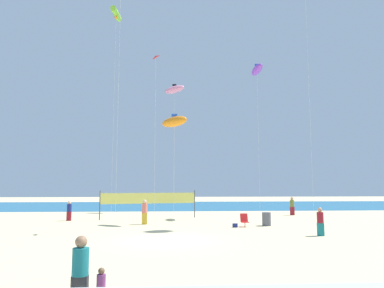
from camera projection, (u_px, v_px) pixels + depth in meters
ground_plane at (165, 240)px, 18.44m from camera, size 120.00×120.00×0.00m
ocean_band at (169, 206)px, 47.51m from camera, size 120.00×20.00×0.01m
mother_figure at (80, 270)px, 8.42m from camera, size 0.39×0.39×1.73m
toddler_figure at (101, 286)px, 8.48m from camera, size 0.22×0.22×0.95m
beachgoer_coral_shirt at (145, 211)px, 25.83m from camera, size 0.41×0.41×1.79m
beachgoer_olive_shirt at (292, 205)px, 33.27m from camera, size 0.39×0.39×1.71m
beachgoer_navy_shirt at (69, 210)px, 28.30m from camera, size 0.36×0.36×1.59m
beachgoer_maroon_shirt at (320, 221)px, 20.15m from camera, size 0.37×0.37×1.61m
folding_beach_chair at (244, 220)px, 24.40m from camera, size 0.52×0.65×0.89m
trash_barrel at (267, 219)px, 24.91m from camera, size 0.62×0.62×0.94m
volleyball_net at (149, 199)px, 29.97m from camera, size 8.02×1.83×2.40m
beach_handbag at (235, 225)px, 23.93m from camera, size 0.33×0.17×0.27m
kite_orange_inflatable at (174, 122)px, 27.20m from camera, size 2.36×1.93×8.37m
kite_red_diamond at (155, 61)px, 23.95m from camera, size 0.66×0.66×11.82m
kite_lime_tube at (116, 14)px, 35.61m from camera, size 0.80×2.37×20.44m
kite_violet_inflatable at (257, 70)px, 32.97m from camera, size 1.02×2.24×14.20m
kite_pink_inflatable at (174, 90)px, 39.42m from camera, size 2.54×1.36×14.14m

